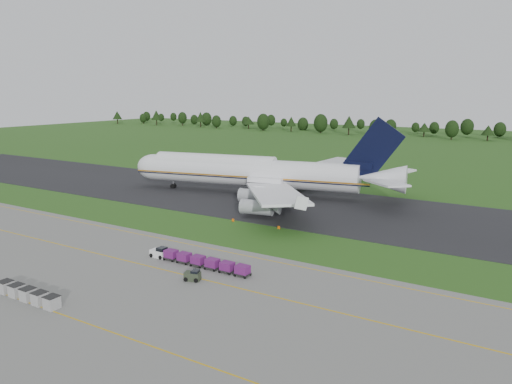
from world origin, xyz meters
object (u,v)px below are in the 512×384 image
Objects in this scene: uld_row at (28,294)px; baggage_train at (196,260)px; utility_cart at (192,276)px; edge_markers at (255,224)px; aircraft at (254,172)px.

baggage_train is at bearing 64.37° from uld_row.
utility_cart reaches higher than edge_markers.
baggage_train is at bearing -79.28° from edge_markers.
aircraft is at bearing 112.46° from baggage_train.
aircraft is 29.39× the size of utility_cart.
uld_row is 1.00× the size of edge_markers.
edge_markers is (16.25, -25.79, -5.61)m from aircraft.
edge_markers is at bearing 105.00° from utility_cart.
aircraft is 31.00m from edge_markers.
aircraft reaches higher than utility_cart.
uld_row is (-10.35, -21.58, -0.06)m from baggage_train.
aircraft is 55.14m from baggage_train.
uld_row reaches higher than utility_cart.
edge_markers is at bearing -57.79° from aircraft.
utility_cart is (3.34, -5.12, -0.29)m from baggage_train.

